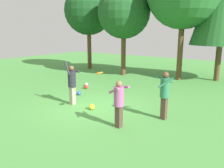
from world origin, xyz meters
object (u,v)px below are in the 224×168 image
at_px(tree_left, 124,12).
at_px(frisbee, 99,73).
at_px(tree_far_left, 89,11).
at_px(ball_yellow, 92,107).
at_px(ball_blue, 79,93).
at_px(ball_red, 86,87).
at_px(person_catcher, 119,100).
at_px(person_thrower, 72,82).
at_px(ball_white, 86,84).
at_px(person_bystander, 165,91).

bearing_deg(tree_left, frisbee, -62.61).
xyz_separation_m(tree_far_left, tree_left, (4.07, -0.91, -0.36)).
bearing_deg(ball_yellow, ball_blue, 146.44).
xyz_separation_m(ball_red, tree_far_left, (-4.71, 5.72, 4.69)).
distance_m(ball_yellow, tree_far_left, 12.01).
height_order(person_catcher, ball_yellow, person_catcher).
relative_size(person_catcher, ball_blue, 7.49).
distance_m(frisbee, tree_far_left, 12.29).
height_order(ball_red, tree_left, tree_left).
distance_m(frisbee, tree_left, 9.19).
height_order(person_thrower, ball_red, person_thrower).
bearing_deg(ball_white, frisbee, -42.43).
bearing_deg(ball_white, person_catcher, -38.23).
relative_size(ball_white, tree_left, 0.03).
bearing_deg(person_bystander, person_catcher, 30.79).
relative_size(person_thrower, ball_red, 8.16).
bearing_deg(person_catcher, frisbee, 0.00).
height_order(person_bystander, ball_blue, person_bystander).
xyz_separation_m(frisbee, ball_red, (-3.39, 2.98, -1.56)).
distance_m(ball_blue, tree_far_left, 9.94).
xyz_separation_m(ball_blue, tree_left, (-1.27, 6.04, 4.34)).
bearing_deg(ball_yellow, person_bystander, 14.66).
relative_size(ball_yellow, ball_red, 1.05).
distance_m(person_thrower, person_catcher, 3.20).
relative_size(person_catcher, tree_far_left, 0.23).
distance_m(person_bystander, tree_left, 9.62).
bearing_deg(ball_yellow, ball_red, 135.81).
bearing_deg(person_thrower, tree_left, 119.97).
relative_size(ball_white, ball_red, 0.86).
bearing_deg(person_bystander, ball_red, -47.68).
bearing_deg(frisbee, tree_left, 117.39).
xyz_separation_m(person_catcher, person_bystander, (0.91, 1.59, 0.11)).
height_order(ball_white, ball_red, ball_red).
height_order(ball_white, tree_left, tree_left).
distance_m(ball_red, tree_far_left, 8.77).
xyz_separation_m(ball_yellow, tree_far_left, (-7.34, 8.28, 4.68)).
height_order(frisbee, ball_blue, frisbee).
relative_size(ball_red, tree_left, 0.04).
xyz_separation_m(person_catcher, ball_blue, (-3.92, 2.17, -0.84)).
height_order(person_catcher, tree_far_left, tree_far_left).
bearing_deg(person_catcher, tree_left, -37.39).
xyz_separation_m(person_bystander, ball_blue, (-4.83, 0.59, -0.95)).
bearing_deg(ball_yellow, ball_white, 134.82).
bearing_deg(ball_red, ball_white, 129.21).
relative_size(person_bystander, ball_blue, 8.29).
xyz_separation_m(person_catcher, ball_red, (-4.55, 3.40, -0.83)).
bearing_deg(ball_blue, person_thrower, -56.43).
bearing_deg(ball_yellow, tree_far_left, 131.54).
bearing_deg(tree_left, ball_red, -82.42).
height_order(person_thrower, person_bystander, person_thrower).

